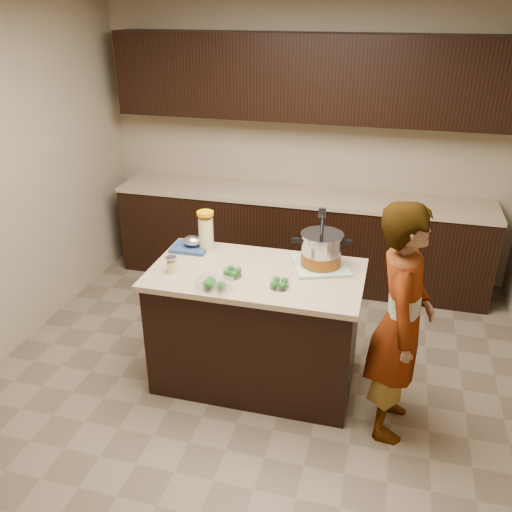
{
  "coord_description": "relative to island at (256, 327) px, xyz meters",
  "views": [
    {
      "loc": [
        0.84,
        -3.19,
        2.59
      ],
      "look_at": [
        0.0,
        0.0,
        1.02
      ],
      "focal_mm": 38.0,
      "sensor_mm": 36.0,
      "label": 1
    }
  ],
  "objects": [
    {
      "name": "broccoli_tub_left",
      "position": [
        -0.14,
        -0.11,
        0.48
      ],
      "size": [
        0.15,
        0.15,
        0.06
      ],
      "rotation": [
        0.0,
        0.0,
        0.24
      ],
      "color": "silver",
      "rests_on": "island"
    },
    {
      "name": "island",
      "position": [
        0.0,
        0.0,
        0.0
      ],
      "size": [
        1.46,
        0.81,
        0.9
      ],
      "color": "black",
      "rests_on": "ground"
    },
    {
      "name": "back_cabinets",
      "position": [
        0.0,
        1.74,
        0.49
      ],
      "size": [
        3.6,
        0.63,
        2.33
      ],
      "color": "black",
      "rests_on": "ground"
    },
    {
      "name": "stock_pot",
      "position": [
        0.42,
        0.19,
        0.57
      ],
      "size": [
        0.41,
        0.34,
        0.42
      ],
      "rotation": [
        0.0,
        0.0,
        0.18
      ],
      "color": "#B7B7BC",
      "rests_on": "dish_towel"
    },
    {
      "name": "broccoli_tub_right",
      "position": [
        0.2,
        -0.18,
        0.47
      ],
      "size": [
        0.17,
        0.17,
        0.06
      ],
      "rotation": [
        0.0,
        0.0,
        0.43
      ],
      "color": "silver",
      "rests_on": "island"
    },
    {
      "name": "ground_plane",
      "position": [
        0.0,
        0.0,
        -0.45
      ],
      "size": [
        4.0,
        4.0,
        0.0
      ],
      "primitive_type": "plane",
      "color": "brown",
      "rests_on": "ground"
    },
    {
      "name": "mason_jar",
      "position": [
        -0.55,
        -0.15,
        0.5
      ],
      "size": [
        0.09,
        0.09,
        0.12
      ],
      "rotation": [
        0.0,
        0.0,
        -0.25
      ],
      "color": "#DFD088",
      "rests_on": "island"
    },
    {
      "name": "person",
      "position": [
        0.98,
        -0.24,
        0.34
      ],
      "size": [
        0.4,
        0.59,
        1.58
      ],
      "primitive_type": "imported",
      "rotation": [
        0.0,
        0.0,
        1.53
      ],
      "color": "gray",
      "rests_on": "ground"
    },
    {
      "name": "room_shell",
      "position": [
        0.0,
        0.0,
        1.26
      ],
      "size": [
        4.04,
        4.04,
        2.72
      ],
      "color": "tan",
      "rests_on": "ground"
    },
    {
      "name": "blue_tray",
      "position": [
        -0.56,
        0.23,
        0.48
      ],
      "size": [
        0.27,
        0.22,
        0.1
      ],
      "rotation": [
        0.0,
        0.0,
        0.02
      ],
      "color": "navy",
      "rests_on": "island"
    },
    {
      "name": "lemonade_pitcher",
      "position": [
        -0.45,
        0.26,
        0.59
      ],
      "size": [
        0.15,
        0.15,
        0.3
      ],
      "rotation": [
        0.0,
        0.0,
        0.25
      ],
      "color": "#DFD088",
      "rests_on": "island"
    },
    {
      "name": "dish_towel",
      "position": [
        0.42,
        0.19,
        0.46
      ],
      "size": [
        0.47,
        0.47,
        0.02
      ],
      "primitive_type": "cube",
      "rotation": [
        0.0,
        0.0,
        0.37
      ],
      "color": "#639469",
      "rests_on": "island"
    },
    {
      "name": "broccoli_tub_rect",
      "position": [
        -0.19,
        -0.3,
        0.48
      ],
      "size": [
        0.23,
        0.19,
        0.07
      ],
      "rotation": [
        0.0,
        0.0,
        -0.19
      ],
      "color": "silver",
      "rests_on": "island"
    }
  ]
}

